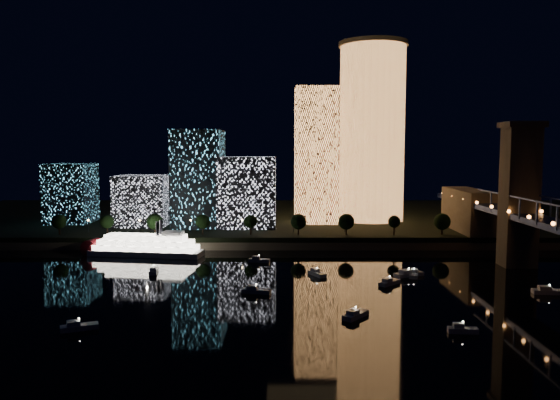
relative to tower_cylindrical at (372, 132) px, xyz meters
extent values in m
plane|color=black|center=(-28.02, -135.87, -49.02)|extent=(520.00, 520.00, 0.00)
cube|color=black|center=(-28.02, 24.13, -46.52)|extent=(420.00, 160.00, 5.00)
cube|color=#6B5E4C|center=(-28.02, -53.87, -47.52)|extent=(420.00, 6.00, 3.00)
cylinder|color=#FFA051|center=(0.00, 0.00, -1.13)|extent=(32.00, 32.00, 85.79)
cylinder|color=#6B5E4C|center=(0.00, 0.00, 42.77)|extent=(34.00, 34.00, 2.00)
cube|color=#FFA051|center=(-28.36, -8.28, -11.52)|extent=(20.43, 20.43, 65.01)
cube|color=white|center=(-60.85, -23.42, -27.95)|extent=(26.11, 22.09, 32.14)
cube|color=#5CD0FA|center=(-83.62, -19.76, -21.80)|extent=(22.22, 28.88, 44.44)
cube|color=white|center=(-110.26, -19.45, -32.32)|extent=(23.39, 21.27, 23.39)
cube|color=#5CD0FA|center=(-147.72, -8.94, -29.73)|extent=(20.41, 22.45, 28.57)
cube|color=#6B5E4C|center=(36.98, -85.87, -25.02)|extent=(11.00, 9.00, 48.00)
cube|color=#6B5E4C|center=(36.98, -85.87, -0.02)|extent=(13.00, 11.00, 2.00)
cube|color=#6B5E4C|center=(36.98, -35.87, -37.52)|extent=(12.00, 40.00, 23.00)
cube|color=navy|center=(31.98, -99.87, -27.52)|extent=(0.50, 0.50, 7.00)
cube|color=navy|center=(31.98, -75.87, -27.52)|extent=(0.50, 0.50, 7.00)
sphere|color=orange|center=(31.48, -90.87, -29.22)|extent=(1.20, 1.20, 1.20)
sphere|color=orange|center=(31.48, -45.87, -29.22)|extent=(1.20, 1.20, 1.20)
cube|color=silver|center=(-97.00, -67.49, -47.93)|extent=(44.45, 16.22, 2.17)
cube|color=white|center=(-97.00, -67.49, -45.85)|extent=(40.73, 14.79, 1.99)
cube|color=white|center=(-97.00, -67.49, -43.86)|extent=(37.02, 13.37, 1.99)
cube|color=white|center=(-97.00, -67.49, -41.87)|extent=(31.51, 11.68, 1.99)
cube|color=silver|center=(-86.25, -69.08, -40.15)|extent=(7.96, 6.43, 1.63)
cylinder|color=black|center=(-91.89, -70.08, -38.16)|extent=(1.27, 1.27, 5.43)
cylinder|color=black|center=(-91.36, -66.50, -38.16)|extent=(1.27, 1.27, 5.43)
cylinder|color=maroon|center=(-118.49, -64.31, -46.30)|extent=(7.46, 8.99, 6.34)
cube|color=silver|center=(-33.72, -100.53, -48.42)|extent=(5.87, 7.98, 1.20)
cube|color=silver|center=(-34.28, -99.51, -47.32)|extent=(3.06, 3.34, 1.00)
sphere|color=white|center=(-33.72, -100.53, -46.42)|extent=(0.36, 0.36, 0.36)
cube|color=silver|center=(-4.89, -155.34, -48.42)|extent=(6.67, 2.60, 1.20)
cube|color=silver|center=(-5.87, -155.27, -47.32)|extent=(2.41, 1.87, 1.00)
sphere|color=white|center=(-4.89, -155.34, -46.42)|extent=(0.36, 0.36, 0.36)
cube|color=silver|center=(-53.26, -79.61, -48.42)|extent=(7.93, 3.57, 1.20)
cube|color=silver|center=(-54.39, -79.44, -47.32)|extent=(2.94, 2.37, 1.00)
sphere|color=white|center=(-53.26, -79.61, -46.42)|extent=(0.36, 0.36, 0.36)
cube|color=silver|center=(30.50, -122.53, -48.42)|extent=(9.39, 3.82, 1.20)
cube|color=silver|center=(29.13, -122.40, -47.32)|extent=(3.42, 2.68, 1.00)
sphere|color=white|center=(30.50, -122.53, -46.42)|extent=(0.36, 0.36, 0.36)
cube|color=silver|center=(-12.64, -112.20, -48.42)|extent=(7.53, 7.39, 1.20)
cube|color=silver|center=(-13.51, -113.03, -47.32)|extent=(3.46, 3.44, 1.00)
sphere|color=white|center=(-12.64, -112.20, -46.42)|extent=(0.36, 0.36, 0.36)
cube|color=silver|center=(-52.38, -121.96, -48.42)|extent=(8.46, 3.98, 1.20)
cube|color=silver|center=(-53.58, -121.75, -47.32)|extent=(3.17, 2.58, 1.00)
sphere|color=white|center=(-52.38, -121.96, -46.42)|extent=(0.36, 0.36, 0.36)
cube|color=silver|center=(-4.23, -101.21, -48.42)|extent=(10.28, 6.99, 1.20)
cube|color=silver|center=(-5.57, -101.83, -47.32)|extent=(4.21, 3.77, 1.00)
sphere|color=white|center=(-4.23, -101.21, -46.42)|extent=(0.36, 0.36, 0.36)
cube|color=silver|center=(-27.27, -144.33, -48.42)|extent=(7.30, 8.04, 1.20)
cube|color=silver|center=(-28.06, -145.28, -47.32)|extent=(3.49, 3.59, 1.00)
sphere|color=white|center=(-27.27, -144.33, -46.42)|extent=(0.36, 0.36, 0.36)
cube|color=silver|center=(-91.07, -153.37, -48.42)|extent=(8.54, 5.58, 1.20)
cube|color=silver|center=(-92.20, -153.85, -47.32)|extent=(3.46, 3.07, 1.00)
sphere|color=white|center=(-91.07, -153.37, -46.42)|extent=(0.36, 0.36, 0.36)
cube|color=silver|center=(-87.36, -96.76, -48.42)|extent=(3.34, 7.85, 1.20)
cube|color=silver|center=(-87.22, -97.89, -47.32)|extent=(2.29, 2.88, 1.00)
sphere|color=white|center=(-87.36, -96.76, -46.42)|extent=(0.36, 0.36, 0.36)
cube|color=silver|center=(-2.71, -101.63, -48.42)|extent=(4.91, 8.67, 1.20)
cube|color=silver|center=(-2.35, -100.44, -47.32)|extent=(2.89, 3.39, 1.00)
sphere|color=white|center=(-2.71, -101.63, -46.42)|extent=(0.36, 0.36, 0.36)
cylinder|color=black|center=(-138.02, -47.87, -42.02)|extent=(0.70, 0.70, 4.00)
sphere|color=black|center=(-138.02, -47.87, -38.52)|extent=(6.06, 6.06, 6.06)
cylinder|color=black|center=(-118.02, -47.87, -42.02)|extent=(0.70, 0.70, 4.00)
sphere|color=black|center=(-118.02, -47.87, -38.52)|extent=(5.85, 5.85, 5.85)
cylinder|color=black|center=(-98.02, -47.87, -42.02)|extent=(0.70, 0.70, 4.00)
sphere|color=black|center=(-98.02, -47.87, -38.52)|extent=(6.76, 6.76, 6.76)
cylinder|color=black|center=(-78.02, -47.87, -42.02)|extent=(0.70, 0.70, 4.00)
sphere|color=black|center=(-78.02, -47.87, -38.52)|extent=(6.11, 6.11, 6.11)
cylinder|color=black|center=(-58.02, -47.87, -42.02)|extent=(0.70, 0.70, 4.00)
sphere|color=black|center=(-58.02, -47.87, -38.52)|extent=(5.67, 5.67, 5.67)
cylinder|color=black|center=(-38.02, -47.87, -42.02)|extent=(0.70, 0.70, 4.00)
sphere|color=black|center=(-38.02, -47.87, -38.52)|extent=(6.58, 6.58, 6.58)
cylinder|color=black|center=(-18.02, -47.87, -42.02)|extent=(0.70, 0.70, 4.00)
sphere|color=black|center=(-18.02, -47.87, -38.52)|extent=(6.73, 6.73, 6.73)
cylinder|color=black|center=(1.98, -47.87, -42.02)|extent=(0.70, 0.70, 4.00)
sphere|color=black|center=(1.98, -47.87, -38.52)|extent=(5.16, 5.16, 5.16)
cylinder|color=black|center=(21.98, -47.87, -42.02)|extent=(0.70, 0.70, 4.00)
sphere|color=black|center=(21.98, -47.87, -38.52)|extent=(6.94, 6.94, 6.94)
cylinder|color=black|center=(-128.02, -41.87, -41.52)|extent=(0.24, 0.24, 5.00)
sphere|color=#FFCC7F|center=(-128.02, -41.87, -38.72)|extent=(0.70, 0.70, 0.70)
cylinder|color=black|center=(-106.02, -41.87, -41.52)|extent=(0.24, 0.24, 5.00)
sphere|color=#FFCC7F|center=(-106.02, -41.87, -38.72)|extent=(0.70, 0.70, 0.70)
cylinder|color=black|center=(-84.02, -41.87, -41.52)|extent=(0.24, 0.24, 5.00)
sphere|color=#FFCC7F|center=(-84.02, -41.87, -38.72)|extent=(0.70, 0.70, 0.70)
cylinder|color=black|center=(-62.02, -41.87, -41.52)|extent=(0.24, 0.24, 5.00)
sphere|color=#FFCC7F|center=(-62.02, -41.87, -38.72)|extent=(0.70, 0.70, 0.70)
cylinder|color=black|center=(-40.02, -41.87, -41.52)|extent=(0.24, 0.24, 5.00)
sphere|color=#FFCC7F|center=(-40.02, -41.87, -38.72)|extent=(0.70, 0.70, 0.70)
cylinder|color=black|center=(-18.02, -41.87, -41.52)|extent=(0.24, 0.24, 5.00)
sphere|color=#FFCC7F|center=(-18.02, -41.87, -38.72)|extent=(0.70, 0.70, 0.70)
cylinder|color=black|center=(3.98, -41.87, -41.52)|extent=(0.24, 0.24, 5.00)
sphere|color=#FFCC7F|center=(3.98, -41.87, -38.72)|extent=(0.70, 0.70, 0.70)
camera|label=1|loc=(-45.49, -273.39, -8.09)|focal=35.00mm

